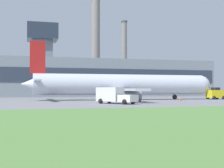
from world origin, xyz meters
TOP-DOWN VIEW (x-y plane):
  - ground_plane at (0.00, 0.00)m, footprint 400.00×400.00m
  - terminal_building at (-0.65, 35.27)m, footprint 71.32×14.79m
  - smokestack_left at (10.60, 68.42)m, footprint 3.71×3.71m
  - smokestack_right at (22.00, 68.04)m, footprint 2.40×2.40m
  - airplane at (1.40, 5.54)m, footprint 35.63×28.69m
  - pushback_tug at (20.08, 3.98)m, footprint 3.24×2.71m
  - fuel_truck at (-3.67, -8.07)m, footprint 4.93×5.82m
  - traffic_cone_near_nose at (9.50, -1.76)m, footprint 0.50×0.50m

SIDE VIEW (x-z plane):
  - ground_plane at x=0.00m, z-range 0.00..0.00m
  - traffic_cone_near_nose at x=9.50m, z-range -0.02..0.48m
  - pushback_tug at x=20.08m, z-range -0.11..2.17m
  - fuel_truck at x=-3.67m, z-range -0.01..2.20m
  - airplane at x=1.40m, z-range -2.36..7.81m
  - terminal_building at x=-0.65m, z-range -4.20..14.74m
  - smokestack_right at x=22.00m, z-range 0.10..28.96m
  - smokestack_left at x=10.60m, z-range 0.15..37.54m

